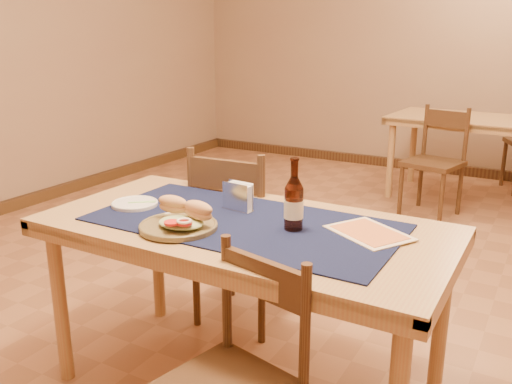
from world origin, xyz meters
The scene contains 14 objects.
room centered at (0.00, 0.00, 1.40)m, with size 6.04×7.04×2.84m.
main_table centered at (0.00, -0.80, 0.67)m, with size 1.60×0.80×0.75m.
placemat centered at (0.00, -0.80, 0.75)m, with size 1.20×0.60×0.01m, color #0E1533.
baseboard centered at (0.00, 0.00, 0.05)m, with size 6.00×7.00×0.10m.
back_table centered at (0.46, 2.57, 0.67)m, with size 1.67×0.91×0.75m.
chair_main_far centered at (-0.31, -0.31, 0.49)m, with size 0.46×0.46×0.94m.
chair_main_near centered at (0.26, -1.30, 0.43)m, with size 0.46×0.46×0.83m.
chair_back_near centered at (0.17, 1.99, 0.46)m, with size 0.49×0.49×0.89m.
sandwich_plate centered at (-0.16, -0.99, 0.79)m, with size 0.30×0.30×0.11m.
side_plate centered at (-0.51, -0.85, 0.76)m, with size 0.20×0.20×0.02m.
fork centered at (-0.47, -0.83, 0.77)m, with size 0.10×0.08×0.00m.
beer_bottle centered at (0.21, -0.78, 0.86)m, with size 0.07×0.07×0.27m.
napkin_holder centered at (-0.09, -0.69, 0.81)m, with size 0.14×0.06×0.12m.
menu_card centered at (0.47, -0.69, 0.76)m, with size 0.35×0.33×0.01m.
Camera 1 is at (1.03, -2.51, 1.46)m, focal length 38.00 mm.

